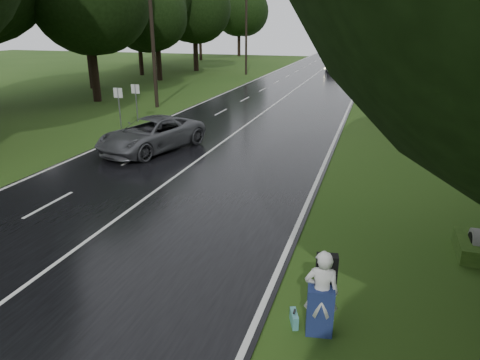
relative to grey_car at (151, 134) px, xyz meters
name	(u,v)px	position (x,y,z in m)	size (l,w,h in m)	color
ground	(85,243)	(2.90, -9.47, -0.86)	(160.00, 160.00, 0.00)	#2B4915
road	(261,115)	(2.90, 10.53, -0.84)	(12.00, 140.00, 0.04)	black
lane_center	(261,114)	(2.90, 10.53, -0.82)	(0.12, 140.00, 0.01)	silver
grey_car	(151,134)	(0.00, 0.00, 0.00)	(2.73, 5.92, 1.65)	#4D4F52
far_car	(332,66)	(4.53, 41.30, -0.11)	(1.52, 4.36, 1.44)	black
hitchhiker	(321,296)	(10.05, -11.29, 0.04)	(0.77, 0.72, 1.94)	silver
suitcase	(294,319)	(9.50, -11.22, -0.71)	(0.12, 0.43, 0.31)	teal
utility_pole_mid	(157,107)	(-5.60, 11.07, -0.86)	(1.80, 0.28, 9.30)	black
utility_pole_far	(246,75)	(-5.60, 34.97, -0.86)	(1.80, 0.28, 10.74)	black
road_sign_a	(121,128)	(-4.30, 3.92, -0.86)	(0.60, 0.10, 2.48)	white
road_sign_b	(138,122)	(-4.30, 5.93, -0.86)	(0.59, 0.10, 2.44)	white
tree_left_d	(98,101)	(-11.69, 12.08, -0.86)	(9.20, 9.20, 14.37)	black
tree_left_e	(160,80)	(-13.34, 26.41, -0.86)	(7.98, 7.98, 12.47)	black
tree_left_f	(196,71)	(-13.53, 37.47, -0.86)	(8.94, 8.94, 13.97)	black
tree_right_d	(469,122)	(16.65, 12.46, -0.86)	(10.30, 10.30, 16.09)	black
tree_right_e	(464,97)	(18.03, 23.85, -0.86)	(8.16, 8.16, 12.75)	black
tree_right_f	(455,78)	(19.40, 39.10, -0.86)	(9.02, 9.02, 14.09)	black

